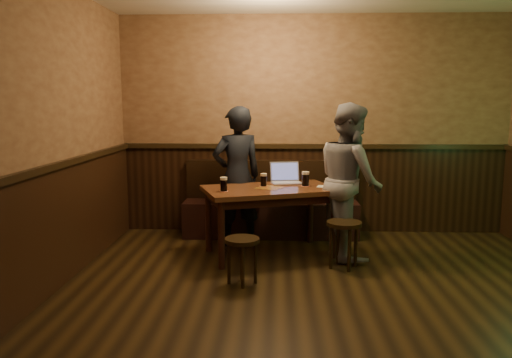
{
  "coord_description": "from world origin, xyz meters",
  "views": [
    {
      "loc": [
        -0.48,
        -3.52,
        1.69
      ],
      "look_at": [
        -0.69,
        1.8,
        0.87
      ],
      "focal_mm": 35.0,
      "sensor_mm": 36.0,
      "label": 1
    }
  ],
  "objects_px": {
    "stool_right": "(344,231)",
    "person_suit": "(237,176)",
    "pint_right": "(305,179)",
    "person_grey": "(350,180)",
    "stool_left": "(242,247)",
    "pint_mid": "(264,180)",
    "bench": "(271,211)",
    "pint_left": "(224,184)",
    "pub_table": "(270,197)",
    "laptop": "(286,178)"
  },
  "relations": [
    {
      "from": "stool_right",
      "to": "person_suit",
      "type": "relative_size",
      "value": 0.29
    },
    {
      "from": "pint_right",
      "to": "person_grey",
      "type": "xyz_separation_m",
      "value": [
        0.48,
        -0.13,
        0.0
      ]
    },
    {
      "from": "stool_left",
      "to": "stool_right",
      "type": "xyz_separation_m",
      "value": [
        1.01,
        0.5,
        0.04
      ]
    },
    {
      "from": "pint_mid",
      "to": "person_suit",
      "type": "relative_size",
      "value": 0.09
    },
    {
      "from": "bench",
      "to": "pint_left",
      "type": "xyz_separation_m",
      "value": [
        -0.48,
        -1.09,
        0.53
      ]
    },
    {
      "from": "pub_table",
      "to": "stool_right",
      "type": "bearing_deg",
      "value": -48.27
    },
    {
      "from": "pub_table",
      "to": "pint_right",
      "type": "distance_m",
      "value": 0.46
    },
    {
      "from": "stool_right",
      "to": "person_grey",
      "type": "height_order",
      "value": "person_grey"
    },
    {
      "from": "laptop",
      "to": "bench",
      "type": "bearing_deg",
      "value": 97.91
    },
    {
      "from": "laptop",
      "to": "pint_right",
      "type": "bearing_deg",
      "value": -53.4
    },
    {
      "from": "pub_table",
      "to": "stool_right",
      "type": "height_order",
      "value": "pub_table"
    },
    {
      "from": "stool_right",
      "to": "pint_right",
      "type": "relative_size",
      "value": 2.91
    },
    {
      "from": "bench",
      "to": "person_grey",
      "type": "height_order",
      "value": "person_grey"
    },
    {
      "from": "pint_left",
      "to": "pint_right",
      "type": "height_order",
      "value": "pint_right"
    },
    {
      "from": "laptop",
      "to": "person_grey",
      "type": "relative_size",
      "value": 0.23
    },
    {
      "from": "stool_right",
      "to": "laptop",
      "type": "relative_size",
      "value": 1.25
    },
    {
      "from": "bench",
      "to": "pint_right",
      "type": "xyz_separation_m",
      "value": [
        0.4,
        -0.72,
        0.53
      ]
    },
    {
      "from": "pint_left",
      "to": "laptop",
      "type": "relative_size",
      "value": 0.4
    },
    {
      "from": "stool_right",
      "to": "person_suit",
      "type": "height_order",
      "value": "person_suit"
    },
    {
      "from": "laptop",
      "to": "person_suit",
      "type": "distance_m",
      "value": 0.58
    },
    {
      "from": "pub_table",
      "to": "bench",
      "type": "bearing_deg",
      "value": 70.6
    },
    {
      "from": "pub_table",
      "to": "stool_left",
      "type": "xyz_separation_m",
      "value": [
        -0.25,
        -0.93,
        -0.31
      ]
    },
    {
      "from": "bench",
      "to": "pint_mid",
      "type": "height_order",
      "value": "bench"
    },
    {
      "from": "stool_right",
      "to": "person_suit",
      "type": "xyz_separation_m",
      "value": [
        -1.16,
        0.82,
        0.44
      ]
    },
    {
      "from": "stool_left",
      "to": "laptop",
      "type": "relative_size",
      "value": 1.13
    },
    {
      "from": "bench",
      "to": "stool_left",
      "type": "relative_size",
      "value": 4.99
    },
    {
      "from": "pint_left",
      "to": "pint_right",
      "type": "bearing_deg",
      "value": 23.02
    },
    {
      "from": "bench",
      "to": "pub_table",
      "type": "relative_size",
      "value": 1.37
    },
    {
      "from": "stool_right",
      "to": "person_grey",
      "type": "distance_m",
      "value": 0.63
    },
    {
      "from": "bench",
      "to": "laptop",
      "type": "xyz_separation_m",
      "value": [
        0.18,
        -0.52,
        0.51
      ]
    },
    {
      "from": "stool_left",
      "to": "bench",
      "type": "bearing_deg",
      "value": 82.11
    },
    {
      "from": "person_grey",
      "to": "stool_left",
      "type": "bearing_deg",
      "value": 117.5
    },
    {
      "from": "bench",
      "to": "person_grey",
      "type": "distance_m",
      "value": 1.33
    },
    {
      "from": "stool_left",
      "to": "laptop",
      "type": "distance_m",
      "value": 1.4
    },
    {
      "from": "bench",
      "to": "person_suit",
      "type": "bearing_deg",
      "value": -131.87
    },
    {
      "from": "stool_left",
      "to": "person_grey",
      "type": "height_order",
      "value": "person_grey"
    },
    {
      "from": "stool_right",
      "to": "pint_left",
      "type": "distance_m",
      "value": 1.34
    },
    {
      "from": "pub_table",
      "to": "laptop",
      "type": "xyz_separation_m",
      "value": [
        0.18,
        0.32,
        0.16
      ]
    },
    {
      "from": "pint_right",
      "to": "person_grey",
      "type": "height_order",
      "value": "person_grey"
    },
    {
      "from": "stool_right",
      "to": "pint_right",
      "type": "xyz_separation_m",
      "value": [
        -0.37,
        0.55,
        0.46
      ]
    },
    {
      "from": "stool_left",
      "to": "pint_mid",
      "type": "relative_size",
      "value": 2.96
    },
    {
      "from": "laptop",
      "to": "pub_table",
      "type": "bearing_deg",
      "value": -130.35
    },
    {
      "from": "pint_left",
      "to": "pint_mid",
      "type": "xyz_separation_m",
      "value": [
        0.41,
        0.33,
        -0.0
      ]
    },
    {
      "from": "bench",
      "to": "pint_mid",
      "type": "relative_size",
      "value": 14.77
    },
    {
      "from": "stool_left",
      "to": "person_suit",
      "type": "relative_size",
      "value": 0.27
    },
    {
      "from": "person_suit",
      "to": "pint_right",
      "type": "bearing_deg",
      "value": 136.58
    },
    {
      "from": "pint_right",
      "to": "person_grey",
      "type": "distance_m",
      "value": 0.49
    },
    {
      "from": "pub_table",
      "to": "laptop",
      "type": "height_order",
      "value": "laptop"
    },
    {
      "from": "pint_mid",
      "to": "stool_right",
      "type": "bearing_deg",
      "value": -31.03
    },
    {
      "from": "pub_table",
      "to": "pint_left",
      "type": "xyz_separation_m",
      "value": [
        -0.48,
        -0.25,
        0.18
      ]
    }
  ]
}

